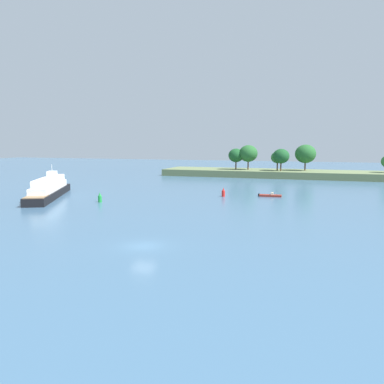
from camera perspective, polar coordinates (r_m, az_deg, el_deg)
name	(u,v)px	position (r m, az deg, el deg)	size (l,w,h in m)	color
ground_plane	(143,246)	(42.49, -7.24, -7.97)	(400.00, 400.00, 0.00)	#3D607F
treeline_island	(292,170)	(128.80, 14.67, 3.20)	(86.93, 16.39, 10.57)	#66754C
white_riverboat	(49,189)	(83.90, -20.46, 0.44)	(14.53, 24.44, 6.60)	black
small_motorboat	(270,195)	(81.67, 11.57, -0.51)	(4.87, 1.78, 0.89)	maroon
channel_buoy_red	(223,193)	(80.20, 4.68, -0.10)	(0.70, 0.70, 1.90)	red
channel_buoy_green	(100,198)	(74.46, -13.54, -0.86)	(0.70, 0.70, 1.90)	green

